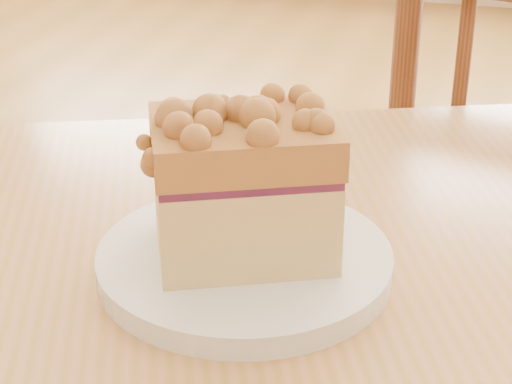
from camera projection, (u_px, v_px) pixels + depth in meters
plate at (244, 262)px, 0.64m from camera, size 0.21×0.21×0.02m
cake_slice at (243, 179)px, 0.61m from camera, size 0.15×0.14×0.12m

